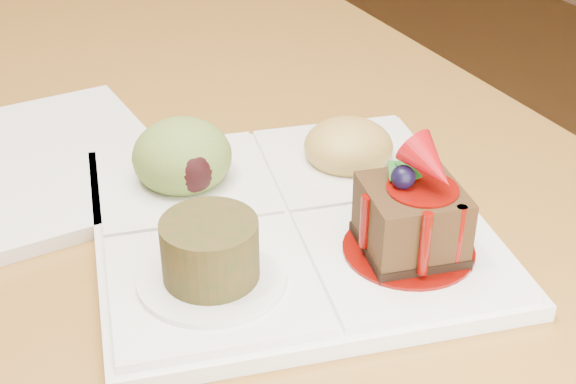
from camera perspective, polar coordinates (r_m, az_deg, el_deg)
name	(u,v)px	position (r m, az deg, el deg)	size (l,w,h in m)	color
sampler_plate	(284,204)	(0.60, -0.28, -0.88)	(0.33, 0.33, 0.11)	white
second_plate	(15,172)	(0.71, -18.83, 1.38)	(0.24, 0.24, 0.01)	white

